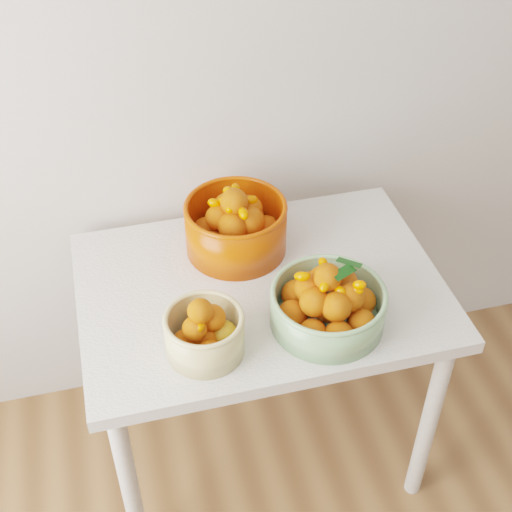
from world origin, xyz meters
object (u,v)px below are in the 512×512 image
(bowl_green, at_px, (328,304))
(bowl_orange, at_px, (236,226))
(bowl_cream, at_px, (205,332))
(table, at_px, (260,309))

(bowl_green, distance_m, bowl_orange, 0.38)
(bowl_cream, height_order, bowl_green, bowl_green)
(bowl_cream, bearing_deg, bowl_green, 2.96)
(table, distance_m, bowl_orange, 0.25)
(table, distance_m, bowl_cream, 0.32)
(table, xyz_separation_m, bowl_green, (0.13, -0.18, 0.16))
(bowl_cream, height_order, bowl_orange, bowl_orange)
(bowl_green, relative_size, bowl_orange, 1.09)
(bowl_cream, distance_m, bowl_green, 0.32)
(bowl_cream, xyz_separation_m, bowl_green, (0.32, 0.02, 0.00))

